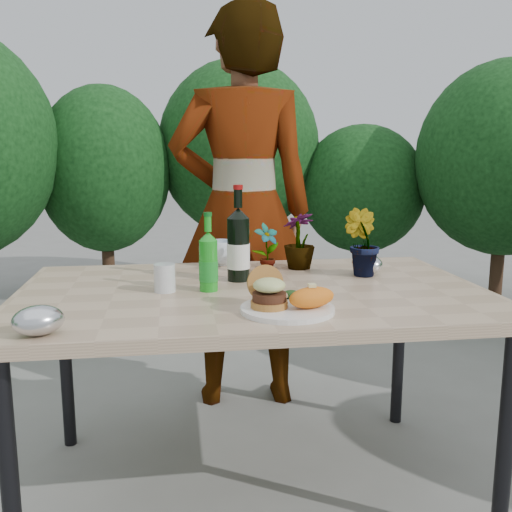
{
  "coord_description": "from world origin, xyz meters",
  "views": [
    {
      "loc": [
        -0.27,
        -1.9,
        1.22
      ],
      "look_at": [
        0.0,
        -0.08,
        0.88
      ],
      "focal_mm": 40.0,
      "sensor_mm": 36.0,
      "label": 1
    }
  ],
  "objects": [
    {
      "name": "dinner_plate",
      "position": [
        0.06,
        -0.3,
        0.76
      ],
      "size": [
        0.28,
        0.28,
        0.01
      ],
      "primitive_type": "cylinder",
      "color": "white",
      "rests_on": "patio_table"
    },
    {
      "name": "person",
      "position": [
        0.06,
        0.77,
        0.94
      ],
      "size": [
        0.7,
        0.47,
        1.88
      ],
      "primitive_type": "imported",
      "rotation": [
        0.0,
        0.0,
        3.12
      ],
      "color": "#8E5E47",
      "rests_on": "ground"
    },
    {
      "name": "foil_packet_right",
      "position": [
        0.47,
        0.18,
        0.79
      ],
      "size": [
        0.15,
        0.16,
        0.08
      ],
      "primitive_type": "ellipsoid",
      "rotation": [
        0.0,
        0.0,
        1.94
      ],
      "color": "silver",
      "rests_on": "patio_table"
    },
    {
      "name": "sweet_potato",
      "position": [
        0.13,
        -0.32,
        0.8
      ],
      "size": [
        0.17,
        0.12,
        0.06
      ],
      "primitive_type": "ellipsoid",
      "rotation": [
        0.0,
        0.0,
        0.35
      ],
      "color": "orange",
      "rests_on": "dinner_plate"
    },
    {
      "name": "plastic_cup",
      "position": [
        -0.3,
        0.0,
        0.8
      ],
      "size": [
        0.07,
        0.07,
        0.09
      ],
      "primitive_type": "cylinder",
      "color": "silver",
      "rests_on": "patio_table"
    },
    {
      "name": "seedling_right",
      "position": [
        0.23,
        0.32,
        0.86
      ],
      "size": [
        0.17,
        0.17,
        0.23
      ],
      "primitive_type": "imported",
      "rotation": [
        0.0,
        0.0,
        3.56
      ],
      "color": "#2B5E20",
      "rests_on": "patio_table"
    },
    {
      "name": "foil_packet_left",
      "position": [
        -0.62,
        -0.42,
        0.79
      ],
      "size": [
        0.16,
        0.15,
        0.08
      ],
      "primitive_type": "ellipsoid",
      "rotation": [
        0.0,
        0.0,
        0.4
      ],
      "color": "silver",
      "rests_on": "patio_table"
    },
    {
      "name": "burger_stack",
      "position": [
        0.01,
        -0.28,
        0.81
      ],
      "size": [
        0.11,
        0.16,
        0.11
      ],
      "color": "#B7722D",
      "rests_on": "dinner_plate"
    },
    {
      "name": "blue_bowl",
      "position": [
        -0.07,
        0.44,
        0.8
      ],
      "size": [
        0.14,
        0.14,
        0.1
      ],
      "primitive_type": "imported",
      "rotation": [
        0.0,
        0.0,
        -0.13
      ],
      "color": "white",
      "rests_on": "patio_table"
    },
    {
      "name": "seedling_mid",
      "position": [
        0.44,
        0.16,
        0.88
      ],
      "size": [
        0.18,
        0.18,
        0.25
      ],
      "primitive_type": "imported",
      "rotation": [
        0.0,
        0.0,
        2.29
      ],
      "color": "#21551D",
      "rests_on": "patio_table"
    },
    {
      "name": "seedling_left",
      "position": [
        0.09,
        0.25,
        0.85
      ],
      "size": [
        0.12,
        0.1,
        0.2
      ],
      "primitive_type": "imported",
      "rotation": [
        0.0,
        0.0,
        0.41
      ],
      "color": "#27571E",
      "rests_on": "patio_table"
    },
    {
      "name": "patio_table",
      "position": [
        0.0,
        0.0,
        0.69
      ],
      "size": [
        1.6,
        1.0,
        0.75
      ],
      "color": "tan",
      "rests_on": "ground"
    },
    {
      "name": "shrub_hedge",
      "position": [
        0.15,
        1.65,
        1.12
      ],
      "size": [
        6.87,
        5.11,
        2.08
      ],
      "color": "#382316",
      "rests_on": "ground"
    },
    {
      "name": "wine_bottle",
      "position": [
        -0.03,
        0.14,
        0.88
      ],
      "size": [
        0.08,
        0.08,
        0.35
      ],
      "rotation": [
        0.0,
        0.0,
        -0.07
      ],
      "color": "black",
      "rests_on": "patio_table"
    },
    {
      "name": "sparkling_water",
      "position": [
        -0.15,
        -0.0,
        0.85
      ],
      "size": [
        0.06,
        0.06,
        0.27
      ],
      "rotation": [
        0.0,
        0.0,
        0.37
      ],
      "color": "#1B941E",
      "rests_on": "patio_table"
    },
    {
      "name": "ground",
      "position": [
        0.0,
        0.0,
        0.0
      ],
      "size": [
        80.0,
        80.0,
        0.0
      ],
      "primitive_type": "plane",
      "color": "slate",
      "rests_on": "ground"
    },
    {
      "name": "grilled_veg",
      "position": [
        0.08,
        -0.2,
        0.78
      ],
      "size": [
        0.08,
        0.05,
        0.03
      ],
      "color": "olive",
      "rests_on": "dinner_plate"
    }
  ]
}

